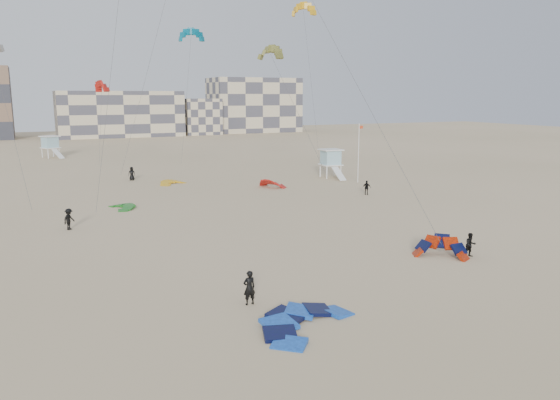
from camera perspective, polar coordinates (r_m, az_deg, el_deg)
name	(u,v)px	position (r m, az deg, el deg)	size (l,w,h in m)	color
ground	(313,306)	(28.65, 3.49, -10.97)	(320.00, 320.00, 0.00)	#D2B48C
kite_ground_blue	(305,325)	(26.36, 2.58, -12.96)	(5.00, 5.20, 0.80)	blue
kite_ground_orange	(440,256)	(38.48, 16.40, -5.68)	(3.43, 2.82, 2.10)	#F82100
kite_ground_green	(122,208)	(54.66, -16.17, -0.85)	(3.08, 3.24, 0.63)	#197A1B
kite_ground_red_far	(272,187)	(64.79, -0.87, 1.35)	(3.21, 3.05, 1.54)	red
kite_ground_yellow	(172,184)	(68.42, -11.18, 1.65)	(3.32, 3.43, 0.82)	orange
kitesurfer_main	(249,288)	(28.48, -3.23, -9.14)	(0.66, 0.44, 1.82)	black
kitesurfer_b	(470,245)	(38.81, 19.27, -4.45)	(0.79, 0.62, 1.63)	black
kitesurfer_c	(69,219)	(47.14, -21.18, -1.88)	(1.13, 0.65, 1.74)	black
kitesurfer_d	(367,188)	(60.38, 9.05, 1.28)	(0.92, 0.38, 1.58)	black
kitesurfer_e	(132,174)	(72.54, -15.23, 2.68)	(0.85, 0.56, 1.75)	black
kitesurfer_f	(324,156)	(90.78, 4.67, 4.57)	(1.58, 0.50, 1.70)	black
kite_fly_olive	(270,54)	(71.04, -1.01, 15.03)	(5.72, 11.72, 16.32)	olive
kite_fly_yellow	(303,11)	(79.65, 2.46, 19.17)	(7.03, 5.69, 22.34)	orange
kite_fly_teal_b	(191,36)	(85.58, -9.27, 16.53)	(5.61, 6.74, 19.60)	#047E9A
kite_fly_red	(102,87)	(84.54, -18.13, 11.12)	(3.90, 4.61, 12.10)	red
lifeguard_tower_near	(331,163)	(72.65, 5.32, 3.82)	(2.84, 5.24, 3.77)	white
lifeguard_tower_far	(50,147)	(104.13, -22.87, 5.13)	(3.63, 5.74, 3.83)	white
flagpole	(359,152)	(68.58, 8.22, 5.02)	(0.60, 0.09, 7.33)	white
condo_mid	(119,114)	(155.16, -16.44, 8.64)	(32.00, 16.00, 12.00)	beige
condo_east	(254,105)	(167.60, -2.74, 9.87)	(26.00, 14.00, 16.00)	beige
condo_fill_right	(200,117)	(157.97, -8.32, 8.63)	(10.00, 10.00, 10.00)	beige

